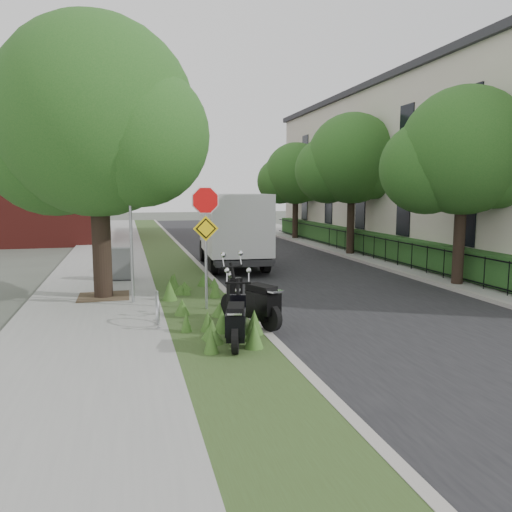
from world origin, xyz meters
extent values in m
plane|color=#4C5147|center=(0.00, 0.00, 0.00)|extent=(120.00, 120.00, 0.00)
cube|color=gray|center=(-4.25, 10.00, 0.06)|extent=(3.50, 60.00, 0.12)
cube|color=#34471E|center=(-1.50, 10.00, 0.06)|extent=(2.00, 60.00, 0.12)
cube|color=#9E9991|center=(-0.50, 10.00, 0.07)|extent=(0.20, 60.00, 0.13)
cube|color=black|center=(3.00, 10.00, 0.01)|extent=(7.00, 60.00, 0.01)
cube|color=#9E9991|center=(6.50, 10.00, 0.07)|extent=(0.20, 60.00, 0.13)
cube|color=gray|center=(8.20, 10.00, 0.06)|extent=(3.20, 60.00, 0.12)
cylinder|color=black|center=(-4.00, 2.80, 2.36)|extent=(0.52, 0.52, 4.48)
sphere|color=#1F541C|center=(-4.00, 2.80, 5.08)|extent=(5.40, 5.40, 5.40)
sphere|color=#1F541C|center=(-5.21, 3.61, 4.41)|extent=(4.05, 4.05, 4.05)
sphere|color=#1F541C|center=(-2.92, 2.12, 4.54)|extent=(3.78, 3.78, 3.78)
cube|color=#473828|center=(-4.00, 2.80, 0.12)|extent=(1.40, 1.40, 0.01)
cylinder|color=#A5A8AD|center=(-3.20, 1.80, 2.12)|extent=(0.08, 0.08, 4.00)
torus|color=#A5A8AD|center=(-2.70, -0.60, 0.50)|extent=(0.05, 0.77, 0.77)
cube|color=#A5A8AD|center=(-2.70, -0.96, 0.14)|extent=(0.06, 0.06, 0.04)
cube|color=#A5A8AD|center=(-2.70, -0.24, 0.14)|extent=(0.06, 0.06, 0.04)
cylinder|color=#A5A8AD|center=(-1.40, 0.60, 1.62)|extent=(0.07, 0.07, 3.00)
cylinder|color=red|center=(-1.40, 0.57, 2.87)|extent=(0.86, 0.03, 0.86)
cylinder|color=white|center=(-1.40, 0.58, 2.87)|extent=(0.94, 0.02, 0.94)
cube|color=yellow|center=(-1.40, 0.57, 2.17)|extent=(0.64, 0.03, 0.64)
cube|color=black|center=(7.20, 10.00, 1.07)|extent=(0.04, 24.00, 0.04)
cube|color=black|center=(7.20, 10.00, 0.27)|extent=(0.04, 24.00, 0.04)
cylinder|color=black|center=(7.20, 10.00, 0.62)|extent=(0.03, 0.03, 1.00)
cube|color=#17421A|center=(7.90, 10.00, 0.67)|extent=(1.00, 24.00, 1.10)
cube|color=beige|center=(11.50, 10.00, 4.00)|extent=(7.00, 26.00, 8.00)
cube|color=#2D2D33|center=(11.50, 10.00, 8.05)|extent=(7.40, 26.40, 0.30)
cube|color=#2D2D33|center=(7.95, 10.00, 4.30)|extent=(0.25, 26.00, 0.60)
cube|color=maroon|center=(-9.50, 22.00, 4.00)|extent=(9.00, 10.00, 8.00)
cube|color=#9E9991|center=(-9.50, 22.00, 8.10)|extent=(9.40, 10.40, 0.40)
cylinder|color=black|center=(7.00, 2.00, 2.02)|extent=(0.36, 0.36, 3.81)
sphere|color=#1F541C|center=(7.00, 2.00, 4.34)|extent=(4.00, 4.00, 4.00)
sphere|color=#1F541C|center=(6.10, 2.60, 3.84)|extent=(3.00, 3.00, 3.00)
sphere|color=#1F541C|center=(7.80, 1.50, 3.94)|extent=(2.80, 2.80, 2.80)
cylinder|color=black|center=(7.00, 10.00, 2.14)|extent=(0.36, 0.36, 4.03)
sphere|color=#1F541C|center=(7.00, 10.00, 4.58)|extent=(4.20, 4.20, 4.20)
sphere|color=#1F541C|center=(6.05, 10.63, 4.06)|extent=(3.15, 3.15, 3.15)
sphere|color=#1F541C|center=(7.84, 9.47, 4.16)|extent=(2.94, 2.94, 2.94)
cylinder|color=black|center=(7.00, 18.00, 1.94)|extent=(0.36, 0.36, 3.64)
sphere|color=#1F541C|center=(7.00, 18.00, 4.15)|extent=(3.80, 3.80, 3.80)
sphere|color=#1F541C|center=(6.14, 18.57, 3.67)|extent=(2.85, 2.85, 2.85)
sphere|color=#1F541C|center=(7.76, 17.52, 3.77)|extent=(2.66, 2.66, 2.66)
cylinder|color=black|center=(-1.01, -0.50, 0.42)|extent=(0.38, 0.60, 0.60)
cylinder|color=black|center=(-0.39, -1.78, 0.42)|extent=(0.38, 0.60, 0.60)
cube|color=black|center=(-0.68, -1.19, 0.44)|extent=(0.92, 1.36, 0.21)
cube|color=black|center=(-0.50, -1.55, 0.72)|extent=(0.69, 0.85, 0.46)
cube|color=black|center=(-0.53, -1.50, 1.01)|extent=(0.61, 0.77, 0.14)
cylinder|color=black|center=(-1.11, -1.81, 0.38)|extent=(0.26, 0.54, 0.53)
cylinder|color=black|center=(-1.44, -3.03, 0.38)|extent=(0.26, 0.54, 0.53)
cube|color=black|center=(-1.29, -2.47, 0.41)|extent=(0.64, 1.22, 0.18)
cube|color=black|center=(-1.38, -2.81, 0.65)|extent=(0.53, 0.74, 0.41)
cube|color=black|center=(-1.37, -2.76, 0.91)|extent=(0.45, 0.67, 0.12)
cube|color=#262628|center=(0.83, 7.85, 0.53)|extent=(2.37, 5.61, 0.19)
cube|color=#B7BABC|center=(0.95, 9.98, 1.41)|extent=(2.21, 1.57, 1.66)
cube|color=silver|center=(0.80, 7.28, 1.83)|extent=(2.50, 4.07, 2.29)
cube|color=#262628|center=(-3.55, 5.45, 0.14)|extent=(0.87, 0.64, 0.04)
cube|color=slate|center=(-3.55, 5.45, 0.66)|extent=(0.77, 0.54, 1.09)
camera|label=1|loc=(-3.32, -11.73, 3.12)|focal=35.00mm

